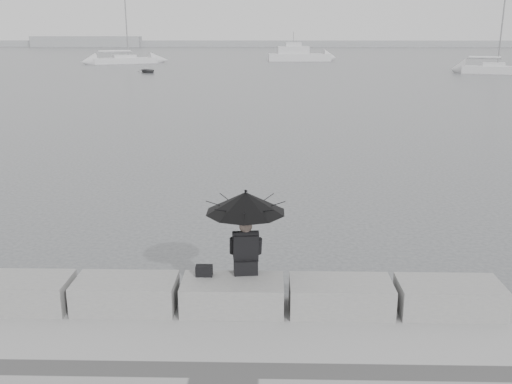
{
  "coord_description": "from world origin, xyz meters",
  "views": [
    {
      "loc": [
        0.57,
        -8.64,
        4.81
      ],
      "look_at": [
        0.29,
        3.0,
        1.46
      ],
      "focal_mm": 40.0,
      "sensor_mm": 36.0,
      "label": 1
    }
  ],
  "objects_px": {
    "motor_cruiser": "(299,55)",
    "dinghy": "(148,71)",
    "seated_person": "(246,212)",
    "sailboat_right": "(493,69)",
    "sailboat_left": "(125,60)"
  },
  "relations": [
    {
      "from": "motor_cruiser",
      "to": "dinghy",
      "type": "bearing_deg",
      "value": -129.29
    },
    {
      "from": "seated_person",
      "to": "dinghy",
      "type": "distance_m",
      "value": 58.43
    },
    {
      "from": "sailboat_right",
      "to": "dinghy",
      "type": "distance_m",
      "value": 38.59
    },
    {
      "from": "sailboat_left",
      "to": "dinghy",
      "type": "height_order",
      "value": "sailboat_left"
    },
    {
      "from": "dinghy",
      "to": "seated_person",
      "type": "bearing_deg",
      "value": -112.15
    },
    {
      "from": "sailboat_right",
      "to": "motor_cruiser",
      "type": "height_order",
      "value": "sailboat_right"
    },
    {
      "from": "sailboat_left",
      "to": "dinghy",
      "type": "xyz_separation_m",
      "value": [
        7.08,
        -17.8,
        -0.28
      ]
    },
    {
      "from": "sailboat_left",
      "to": "sailboat_right",
      "type": "bearing_deg",
      "value": -49.23
    },
    {
      "from": "seated_person",
      "to": "sailboat_right",
      "type": "xyz_separation_m",
      "value": [
        25.18,
        56.69,
        -1.49
      ]
    },
    {
      "from": "dinghy",
      "to": "sailboat_left",
      "type": "bearing_deg",
      "value": 76.28
    },
    {
      "from": "seated_person",
      "to": "dinghy",
      "type": "relative_size",
      "value": 0.5
    },
    {
      "from": "motor_cruiser",
      "to": "dinghy",
      "type": "distance_m",
      "value": 30.97
    },
    {
      "from": "seated_person",
      "to": "motor_cruiser",
      "type": "distance_m",
      "value": 81.98
    },
    {
      "from": "sailboat_right",
      "to": "motor_cruiser",
      "type": "xyz_separation_m",
      "value": [
        -20.29,
        25.13,
        0.35
      ]
    },
    {
      "from": "seated_person",
      "to": "motor_cruiser",
      "type": "height_order",
      "value": "motor_cruiser"
    }
  ]
}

